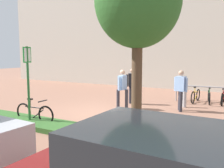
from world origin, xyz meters
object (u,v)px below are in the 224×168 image
at_px(bike_rack_cluster, 209,96).
at_px(person_casual_tan, 122,87).
at_px(parking_sign_post, 28,74).
at_px(person_suited_dark, 132,84).
at_px(person_shirt_white, 181,88).
at_px(tree_sidewalk, 138,2).
at_px(bike_at_sign, 35,113).
at_px(bollard_steel, 185,97).

xyz_separation_m(bike_rack_cluster, person_casual_tan, (-3.19, -3.14, 0.64)).
xyz_separation_m(parking_sign_post, person_suited_dark, (1.68, 4.87, -0.74)).
relative_size(person_shirt_white, person_suited_dark, 1.00).
bearing_deg(tree_sidewalk, bike_rack_cluster, 81.15).
xyz_separation_m(bike_at_sign, person_casual_tan, (1.70, 3.48, 0.63)).
distance_m(bollard_steel, person_casual_tan, 2.89).
xyz_separation_m(bollard_steel, person_suited_dark, (-2.39, -0.42, 0.53)).
height_order(parking_sign_post, bollard_steel, parking_sign_post).
distance_m(bike_at_sign, bike_rack_cluster, 8.23).
distance_m(parking_sign_post, person_suited_dark, 5.21).
bearing_deg(bike_rack_cluster, person_casual_tan, -135.47).
bearing_deg(person_suited_dark, person_casual_tan, -87.68).
distance_m(tree_sidewalk, person_shirt_white, 5.12).
bearing_deg(parking_sign_post, bike_rack_cluster, 54.22).
bearing_deg(bollard_steel, person_suited_dark, -169.98).
bearing_deg(parking_sign_post, bike_at_sign, 83.11).
bearing_deg(bike_at_sign, person_casual_tan, 63.93).
distance_m(bike_rack_cluster, person_shirt_white, 2.58).
relative_size(bollard_steel, person_suited_dark, 0.52).
height_order(parking_sign_post, person_suited_dark, parking_sign_post).
xyz_separation_m(bike_at_sign, person_suited_dark, (1.65, 4.67, 0.63)).
bearing_deg(person_shirt_white, parking_sign_post, -132.27).
distance_m(tree_sidewalk, person_casual_tan, 4.96).
bearing_deg(person_casual_tan, parking_sign_post, -115.11).
bearing_deg(person_shirt_white, bike_at_sign, -133.44).
bearing_deg(bike_rack_cluster, person_shirt_white, -109.95).
xyz_separation_m(bike_at_sign, bollard_steel, (4.04, 5.09, 0.10)).
bearing_deg(bollard_steel, parking_sign_post, -127.53).
relative_size(parking_sign_post, bollard_steel, 2.94).
xyz_separation_m(parking_sign_post, bike_rack_cluster, (4.92, 6.82, -1.38)).
bearing_deg(person_suited_dark, person_shirt_white, -9.56).
distance_m(bike_rack_cluster, person_suited_dark, 3.83).
xyz_separation_m(bollard_steel, person_shirt_white, (-0.00, -0.82, 0.53)).
xyz_separation_m(bike_rack_cluster, bollard_steel, (-0.85, -1.53, 0.10)).
xyz_separation_m(tree_sidewalk, person_shirt_white, (0.19, 4.32, -2.74)).
relative_size(bike_at_sign, person_suited_dark, 0.98).
bearing_deg(parking_sign_post, tree_sidewalk, 2.19).
relative_size(bike_rack_cluster, person_casual_tan, 1.86).
bearing_deg(person_casual_tan, person_shirt_white, 18.60).
xyz_separation_m(parking_sign_post, bollard_steel, (4.07, 5.29, -1.27)).
height_order(bike_at_sign, person_suited_dark, person_suited_dark).
relative_size(parking_sign_post, person_shirt_white, 1.54).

